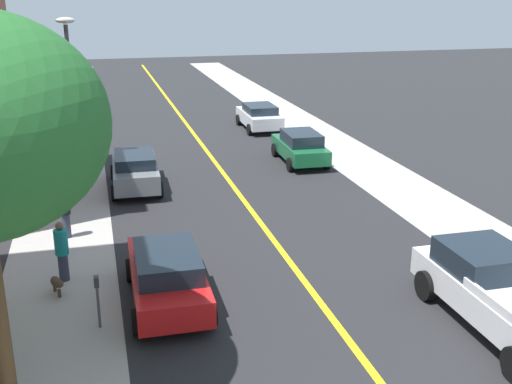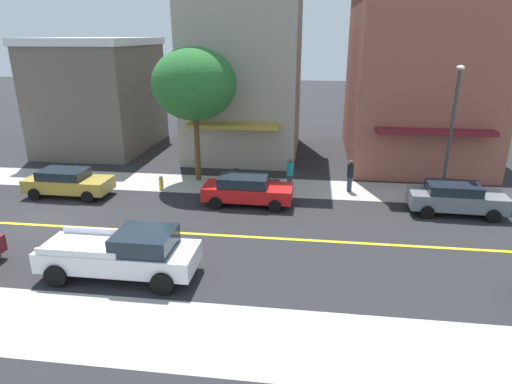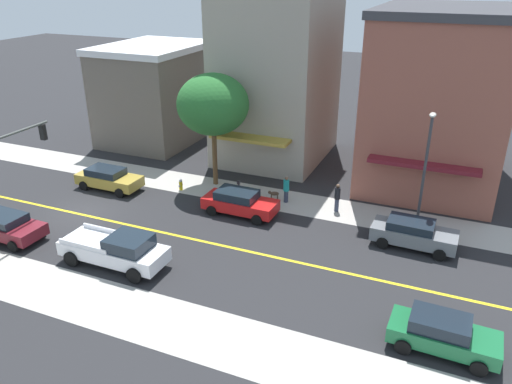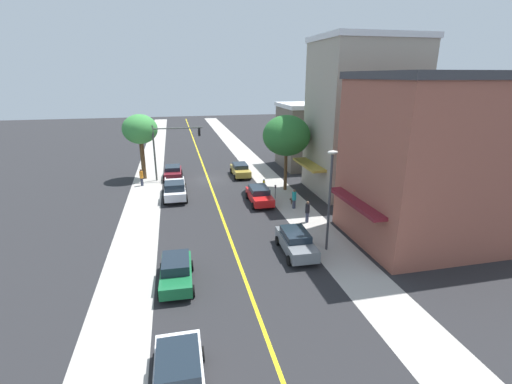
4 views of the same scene
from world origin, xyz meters
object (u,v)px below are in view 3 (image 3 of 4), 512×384
(white_pickup_truck, at_px, (117,249))
(pedestrian_black_shirt, at_px, (337,197))
(fire_hydrant, at_px, (181,185))
(maroon_sedan_right_curb, at_px, (7,226))
(green_sedan_right_curb, at_px, (443,333))
(pedestrian_teal_shirt, at_px, (286,189))
(street_tree_left_near, at_px, (213,105))
(gold_sedan_left_curb, at_px, (109,178))
(street_lamp, at_px, (426,160))
(parking_meter, at_px, (239,187))
(red_sedan_left_curb, at_px, (239,202))
(small_dog, at_px, (274,194))
(grey_sedan_left_curb, at_px, (413,233))

(white_pickup_truck, relative_size, pedestrian_black_shirt, 3.10)
(fire_hydrant, xyz_separation_m, maroon_sedan_right_curb, (9.49, -5.41, 0.37))
(green_sedan_right_curb, distance_m, pedestrian_teal_shirt, 14.64)
(street_tree_left_near, relative_size, gold_sedan_left_curb, 1.70)
(street_lamp, height_order, pedestrian_black_shirt, street_lamp)
(parking_meter, bearing_deg, maroon_sedan_right_curb, -45.45)
(gold_sedan_left_curb, distance_m, green_sedan_right_curb, 23.38)
(parking_meter, relative_size, maroon_sedan_right_curb, 0.32)
(green_sedan_right_curb, bearing_deg, street_tree_left_near, 146.04)
(fire_hydrant, relative_size, white_pickup_truck, 0.14)
(gold_sedan_left_curb, bearing_deg, red_sedan_left_curb, 0.65)
(gold_sedan_left_curb, distance_m, small_dog, 11.28)
(fire_hydrant, bearing_deg, pedestrian_black_shirt, 95.27)
(grey_sedan_left_curb, bearing_deg, maroon_sedan_right_curb, -157.49)
(small_dog, bearing_deg, grey_sedan_left_curb, 144.13)
(parking_meter, xyz_separation_m, white_pickup_truck, (9.42, -2.40, -0.01))
(red_sedan_left_curb, distance_m, pedestrian_black_shirt, 6.02)
(fire_hydrant, distance_m, pedestrian_teal_shirt, 7.31)
(pedestrian_teal_shirt, bearing_deg, street_tree_left_near, -30.11)
(grey_sedan_left_curb, bearing_deg, small_dog, 164.90)
(white_pickup_truck, relative_size, small_dog, 7.66)
(red_sedan_left_curb, relative_size, white_pickup_truck, 0.81)
(maroon_sedan_right_curb, bearing_deg, small_dog, 43.60)
(maroon_sedan_right_curb, relative_size, small_dog, 5.73)
(red_sedan_left_curb, relative_size, gold_sedan_left_curb, 1.01)
(street_tree_left_near, xyz_separation_m, maroon_sedan_right_curb, (11.36, -7.10, -4.88))
(red_sedan_left_curb, xyz_separation_m, pedestrian_black_shirt, (-2.69, 5.38, 0.17))
(green_sedan_right_curb, height_order, pedestrian_teal_shirt, pedestrian_teal_shirt)
(street_lamp, bearing_deg, fire_hydrant, -87.88)
(street_tree_left_near, bearing_deg, grey_sedan_left_curb, 75.65)
(street_lamp, height_order, small_dog, street_lamp)
(pedestrian_black_shirt, bearing_deg, parking_meter, 177.75)
(white_pickup_truck, bearing_deg, street_tree_left_near, 91.16)
(street_tree_left_near, relative_size, white_pickup_truck, 1.37)
(small_dog, bearing_deg, street_tree_left_near, -27.92)
(parking_meter, height_order, green_sedan_right_curb, green_sedan_right_curb)
(green_sedan_right_curb, bearing_deg, street_lamp, 103.43)
(small_dog, bearing_deg, parking_meter, 8.92)
(maroon_sedan_right_curb, xyz_separation_m, white_pickup_truck, (-0.14, 7.31, 0.13))
(pedestrian_black_shirt, relative_size, small_dog, 2.47)
(parking_meter, xyz_separation_m, maroon_sedan_right_curb, (9.56, -9.71, -0.14))
(street_tree_left_near, height_order, gold_sedan_left_curb, street_tree_left_near)
(pedestrian_teal_shirt, distance_m, small_dog, 1.08)
(street_tree_left_near, relative_size, maroon_sedan_right_curb, 1.83)
(pedestrian_teal_shirt, bearing_deg, street_lamp, 156.17)
(parking_meter, relative_size, small_dog, 1.86)
(street_tree_left_near, relative_size, small_dog, 10.48)
(fire_hydrant, distance_m, grey_sedan_left_curb, 15.50)
(fire_hydrant, relative_size, gold_sedan_left_curb, 0.17)
(fire_hydrant, height_order, small_dog, fire_hydrant)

